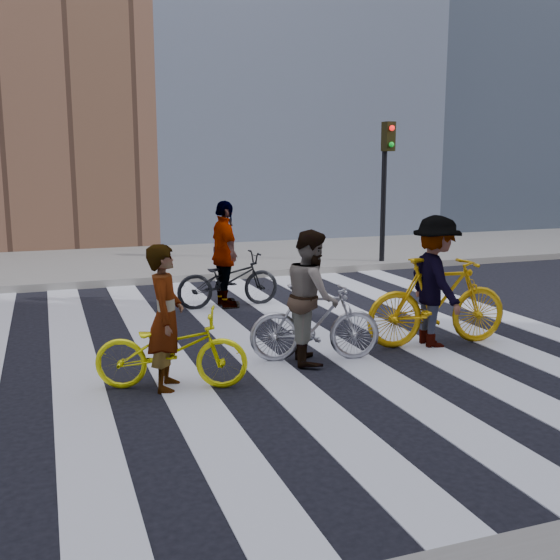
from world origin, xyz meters
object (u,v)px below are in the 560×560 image
bike_dark_rear (228,280)px  rider_left (166,318)px  rider_rear (225,255)px  bike_yellow_left (171,349)px  rider_mid (312,296)px  bike_yellow_right (438,302)px  rider_right (435,282)px  traffic_signal (386,169)px  bike_silver_mid (315,323)px

bike_dark_rear → rider_left: 4.11m
rider_left → rider_rear: size_ratio=0.88×
bike_yellow_left → rider_mid: (1.81, 0.39, 0.39)m
bike_yellow_right → rider_left: size_ratio=1.26×
bike_dark_rear → rider_right: bearing=-150.9°
traffic_signal → bike_yellow_left: bearing=-133.4°
bike_yellow_right → bike_yellow_left: bearing=103.1°
bike_dark_rear → rider_rear: (-0.05, 0.00, 0.44)m
bike_silver_mid → rider_mid: size_ratio=0.99×
bike_silver_mid → bike_dark_rear: bike_silver_mid is taller
bike_silver_mid → rider_left: bearing=115.3°
bike_yellow_left → bike_dark_rear: (1.66, 3.72, 0.03)m
traffic_signal → rider_left: bearing=-133.7°
rider_rear → bike_yellow_right: bearing=-149.6°
rider_left → rider_rear: (1.66, 3.72, 0.11)m
traffic_signal → rider_left: size_ratio=2.08×
rider_left → traffic_signal: bearing=-25.1°
rider_mid → bike_yellow_right: bearing=-73.5°
bike_yellow_right → bike_dark_rear: (-2.02, 3.24, -0.14)m
bike_yellow_left → rider_rear: bearing=-4.9°
bike_silver_mid → bike_dark_rear: 3.33m
rider_left → bike_yellow_right: bearing=-64.2°
bike_silver_mid → rider_mid: (-0.05, 0.00, 0.33)m
rider_mid → rider_rear: bearing=17.2°
traffic_signal → rider_rear: (-4.56, -2.81, -1.37)m
bike_silver_mid → rider_left: size_ratio=1.02×
bike_yellow_right → rider_rear: bearing=38.2°
bike_yellow_left → bike_yellow_right: 3.71m
traffic_signal → rider_right: size_ratio=1.89×
bike_dark_rear → rider_right: size_ratio=1.01×
bike_yellow_left → bike_silver_mid: (1.86, 0.39, 0.05)m
bike_dark_rear → rider_mid: rider_mid is taller
traffic_signal → bike_silver_mid: 7.71m
bike_yellow_right → rider_right: 0.28m
traffic_signal → bike_yellow_left: size_ratio=2.00×
bike_yellow_right → traffic_signal: bearing=-16.7°
bike_dark_rear → rider_right: rider_right is taller
rider_left → rider_rear: 4.07m
bike_yellow_left → bike_dark_rear: 4.07m
rider_mid → rider_rear: rider_rear is taller
bike_dark_rear → rider_right: (1.97, -3.24, 0.41)m
traffic_signal → rider_mid: 7.67m
bike_dark_rear → traffic_signal: bearing=-60.2°
rider_mid → rider_right: rider_right is taller
traffic_signal → bike_dark_rear: 5.62m
bike_yellow_right → rider_mid: bearing=98.4°
bike_dark_rear → bike_yellow_right: bearing=-150.2°
bike_yellow_left → rider_right: (3.63, 0.48, 0.44)m
rider_left → rider_right: (3.68, 0.48, 0.08)m
bike_yellow_left → rider_left: size_ratio=1.04×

